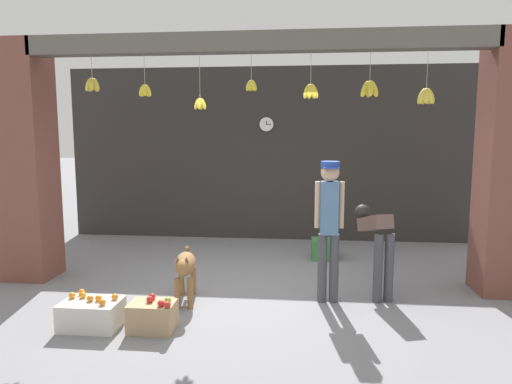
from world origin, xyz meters
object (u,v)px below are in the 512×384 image
Objects in this scene: shopkeeper at (329,220)px; produce_box_green at (324,249)px; dog at (185,267)px; worker_stooping at (376,239)px; fruit_crate_apples at (153,316)px; wall_clock at (266,124)px; water_bottle at (151,306)px; fruit_crate_oranges at (92,314)px.

shopkeeper is 2.08m from produce_box_green.
shopkeeper reaches higher than produce_box_green.
dog is 2.36m from worker_stooping.
fruit_crate_apples is 1.70× the size of wall_clock.
water_bottle is at bearing -41.07° from dog.
water_bottle is (-1.97, -0.63, -0.89)m from shopkeeper.
shopkeeper is 0.72m from worker_stooping.
shopkeeper is 4.08× the size of produce_box_green.
fruit_crate_oranges is 0.63m from water_bottle.
produce_box_green is (2.54, 2.88, 0.01)m from fruit_crate_oranges.
fruit_crate_apples is at bearing -101.36° from wall_clock.
produce_box_green reaches higher than water_bottle.
water_bottle is at bearing 33.82° from fruit_crate_oranges.
fruit_crate_oranges is (-3.09, -1.27, -0.57)m from worker_stooping.
worker_stooping is 4.50× the size of water_bottle.
shopkeeper reaches higher than fruit_crate_apples.
shopkeeper is at bearing 17.74° from water_bottle.
shopkeeper is 2.25m from water_bottle.
fruit_crate_oranges is (-2.49, -0.98, -0.85)m from shopkeeper.
fruit_crate_apples is (-1.83, -0.99, -0.85)m from shopkeeper.
wall_clock is at bearing 78.64° from fruit_crate_apples.
wall_clock is at bearing -75.43° from shopkeeper.
fruit_crate_apples is (-2.43, -1.28, -0.57)m from worker_stooping.
fruit_crate_oranges is (-0.80, -0.79, -0.29)m from dog.
fruit_crate_apples is at bearing -18.73° from dog.
wall_clock is (0.98, 3.83, 2.06)m from water_bottle.
fruit_crate_oranges is 1.44× the size of produce_box_green.
shopkeeper is 3.64× the size of fruit_crate_apples.
water_bottle is (0.52, 0.35, -0.04)m from fruit_crate_oranges.
fruit_crate_apples is 1.12× the size of produce_box_green.
wall_clock reaches higher than dog.
fruit_crate_apples is (-0.14, -0.80, -0.28)m from dog.
shopkeeper is 6.18× the size of wall_clock.
fruit_crate_apples is at bearing -167.89° from worker_stooping.
shopkeeper is at bearing -72.80° from wall_clock.
dog is 0.61m from water_bottle.
dog is 0.86m from fruit_crate_apples.
fruit_crate_oranges is at bearing -109.76° from wall_clock.
shopkeeper is at bearing 28.36° from fruit_crate_apples.
worker_stooping is at bearing 27.84° from fruit_crate_apples.
dog is at bearing -129.83° from produce_box_green.
shopkeeper is 3.55m from wall_clock.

